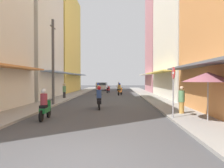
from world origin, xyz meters
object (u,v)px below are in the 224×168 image
at_px(motorbike_blue, 98,90).
at_px(motorbike_white, 119,87).
at_px(motorbike_orange, 120,90).
at_px(vendor_umbrella, 208,77).
at_px(motorbike_green, 45,106).
at_px(pedestrian_foreground, 64,90).
at_px(motorbike_red, 108,89).
at_px(motorbike_maroon, 97,87).
at_px(parked_car, 102,86).
at_px(pedestrian_crossing, 182,101).
at_px(utility_pole, 53,62).
at_px(motorbike_black, 99,99).
at_px(street_sign_no_entry, 173,86).

xyz_separation_m(motorbike_blue, motorbike_white, (2.55, 10.34, 0.00)).
bearing_deg(motorbike_orange, vendor_umbrella, -77.84).
distance_m(motorbike_blue, motorbike_green, 16.03).
distance_m(pedestrian_foreground, vendor_umbrella, 15.80).
xyz_separation_m(motorbike_blue, motorbike_red, (0.98, 6.52, -0.20)).
bearing_deg(motorbike_maroon, vendor_umbrella, -73.90).
bearing_deg(pedestrian_foreground, parked_car, 81.85).
distance_m(motorbike_orange, parked_car, 13.14).
height_order(motorbike_maroon, vendor_umbrella, vendor_umbrella).
height_order(pedestrian_crossing, utility_pole, utility_pole).
bearing_deg(motorbike_black, motorbike_maroon, 95.92).
bearing_deg(motorbike_blue, parked_car, 91.83).
bearing_deg(pedestrian_crossing, parked_car, 102.84).
bearing_deg(motorbike_green, vendor_umbrella, -5.29).
distance_m(parked_car, pedestrian_foreground, 18.59).
bearing_deg(motorbike_red, motorbike_orange, -71.52).
bearing_deg(motorbike_black, pedestrian_crossing, -27.41).
xyz_separation_m(motorbike_green, motorbike_white, (3.72, 26.33, 0.00)).
height_order(motorbike_blue, vendor_umbrella, vendor_umbrella).
bearing_deg(pedestrian_foreground, motorbike_red, 69.36).
xyz_separation_m(motorbike_black, parked_car, (-1.63, 26.02, 0.04)).
relative_size(motorbike_black, street_sign_no_entry, 0.68).
height_order(motorbike_white, pedestrian_foreground, pedestrian_foreground).
relative_size(motorbike_blue, parked_car, 0.43).
bearing_deg(street_sign_no_entry, pedestrian_crossing, 59.75).
height_order(utility_pole, street_sign_no_entry, utility_pole).
xyz_separation_m(motorbike_green, utility_pole, (-1.32, 5.84, 2.68)).
bearing_deg(motorbike_black, utility_pole, 154.44).
bearing_deg(street_sign_no_entry, motorbike_orange, 98.36).
height_order(pedestrian_foreground, utility_pole, utility_pole).
bearing_deg(vendor_umbrella, motorbike_orange, 102.16).
height_order(motorbike_green, motorbike_white, same).
relative_size(motorbike_maroon, street_sign_no_entry, 0.68).
height_order(motorbike_blue, parked_car, motorbike_blue).
distance_m(utility_pole, street_sign_no_entry, 9.75).
height_order(parked_car, vendor_umbrella, vendor_umbrella).
distance_m(motorbike_red, pedestrian_crossing, 21.57).
height_order(parked_car, pedestrian_crossing, pedestrian_crossing).
bearing_deg(street_sign_no_entry, motorbike_maroon, 103.78).
xyz_separation_m(motorbike_red, motorbike_orange, (1.72, -5.16, 0.20)).
bearing_deg(pedestrian_crossing, pedestrian_foreground, 132.02).
height_order(motorbike_white, motorbike_orange, same).
bearing_deg(motorbike_maroon, utility_pole, -94.00).
bearing_deg(pedestrian_crossing, street_sign_no_entry, -120.25).
height_order(motorbike_maroon, utility_pole, utility_pole).
xyz_separation_m(motorbike_blue, vendor_umbrella, (6.60, -16.71, 1.43)).
distance_m(motorbike_black, motorbike_green, 4.71).
xyz_separation_m(motorbike_green, motorbike_maroon, (0.08, 25.96, 0.00)).
relative_size(parked_car, vendor_umbrella, 1.78).
relative_size(motorbike_red, pedestrian_crossing, 1.09).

